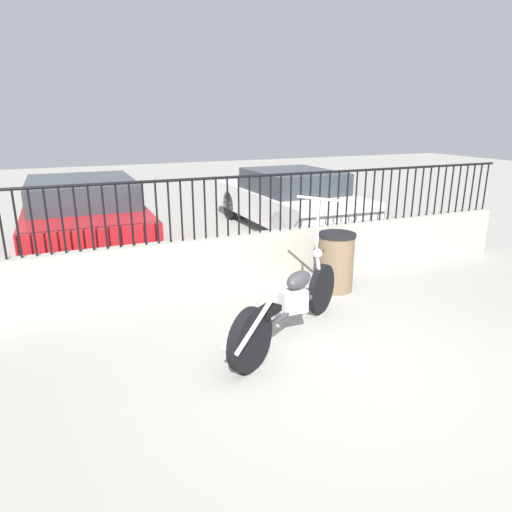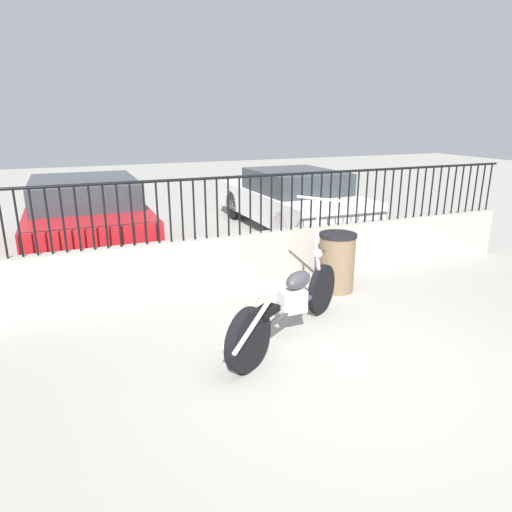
{
  "view_description": "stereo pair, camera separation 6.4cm",
  "coord_description": "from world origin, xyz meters",
  "px_view_note": "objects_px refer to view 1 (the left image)",
  "views": [
    {
      "loc": [
        -2.35,
        -3.27,
        2.27
      ],
      "look_at": [
        -0.33,
        1.42,
        0.7
      ],
      "focal_mm": 32.0,
      "sensor_mm": 36.0,
      "label": 1
    },
    {
      "loc": [
        -2.29,
        -3.29,
        2.27
      ],
      "look_at": [
        -0.33,
        1.42,
        0.7
      ],
      "focal_mm": 32.0,
      "sensor_mm": 36.0,
      "label": 2
    }
  ],
  "objects_px": {
    "motorcycle_dark_grey": "(286,307)",
    "trash_bin": "(336,262)",
    "car_red": "(84,214)",
    "car_white": "(289,198)"
  },
  "relations": [
    {
      "from": "trash_bin",
      "to": "car_red",
      "type": "height_order",
      "value": "car_red"
    },
    {
      "from": "car_red",
      "to": "motorcycle_dark_grey",
      "type": "bearing_deg",
      "value": -158.87
    },
    {
      "from": "car_white",
      "to": "car_red",
      "type": "bearing_deg",
      "value": 92.01
    },
    {
      "from": "motorcycle_dark_grey",
      "to": "trash_bin",
      "type": "xyz_separation_m",
      "value": [
        1.29,
        1.07,
        0.01
      ]
    },
    {
      "from": "car_red",
      "to": "car_white",
      "type": "bearing_deg",
      "value": -87.27
    },
    {
      "from": "motorcycle_dark_grey",
      "to": "car_red",
      "type": "height_order",
      "value": "motorcycle_dark_grey"
    },
    {
      "from": "car_red",
      "to": "car_white",
      "type": "relative_size",
      "value": 1.06
    },
    {
      "from": "car_red",
      "to": "trash_bin",
      "type": "bearing_deg",
      "value": -137.81
    },
    {
      "from": "motorcycle_dark_grey",
      "to": "car_red",
      "type": "xyz_separation_m",
      "value": [
        -1.68,
        4.35,
        0.28
      ]
    },
    {
      "from": "car_white",
      "to": "motorcycle_dark_grey",
      "type": "bearing_deg",
      "value": 151.79
    }
  ]
}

